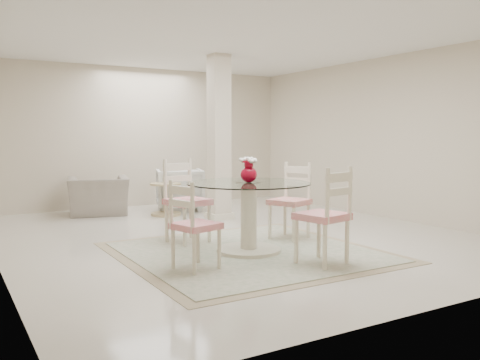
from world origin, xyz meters
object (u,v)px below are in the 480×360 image
side_table (166,200)px  red_vase (249,170)px  dining_chair_east (292,195)px  dining_chair_west (191,219)px  dining_chair_north (184,194)px  recliner_taupe (98,196)px  dining_table (249,217)px  armchair_white (180,189)px  dining_chair_south (328,209)px  column (219,138)px

side_table → red_vase: bearing=-94.5°
dining_chair_east → dining_chair_west: 2.04m
dining_chair_north → recliner_taupe: dining_chair_north is taller
dining_table → side_table: size_ratio=2.57×
recliner_taupe → armchair_white: bearing=-176.0°
dining_chair_east → dining_chair_south: (-0.54, -1.35, 0.02)m
column → dining_table: column is taller
armchair_white → recliner_taupe: bearing=9.1°
dining_chair_south → armchair_white: bearing=-106.1°
side_table → column: bearing=-51.2°
column → red_vase: (-0.88, -2.37, -0.37)m
dining_table → red_vase: (0.00, -0.00, 0.56)m
recliner_taupe → dining_chair_east: bearing=129.4°
column → side_table: 1.49m
column → dining_chair_east: (0.06, -1.96, -0.76)m
red_vase → recliner_taupe: 3.96m
armchair_white → side_table: 0.65m
dining_table → dining_chair_west: 1.02m
dining_chair_south → side_table: dining_chair_south is taller
dining_chair_west → side_table: (1.18, 3.56, -0.28)m
dining_chair_west → armchair_white: 4.32m
column → dining_chair_east: column is taller
dining_chair_east → recliner_taupe: dining_chair_east is taller
column → dining_chair_south: bearing=-98.3°
red_vase → dining_chair_west: red_vase is taller
dining_table → dining_chair_south: 1.04m
dining_chair_west → red_vase: bearing=-81.5°
dining_chair_east → dining_chair_south: 1.46m
red_vase → dining_chair_west: bearing=-156.8°
dining_table → dining_chair_north: dining_chair_north is taller
red_vase → side_table: (0.25, 3.16, -0.72)m
dining_chair_north → armchair_white: dining_chair_north is taller
dining_chair_north → dining_chair_south: 2.05m
side_table → dining_chair_east: bearing=-75.9°
armchair_white → dining_chair_west: bearing=86.1°
column → armchair_white: 1.57m
dining_chair_south → side_table: 4.12m
dining_chair_east → dining_chair_north: 1.44m
red_vase → dining_chair_north: bearing=113.0°
dining_table → recliner_taupe: bearing=101.0°
dining_chair_east → armchair_white: bearing=162.3°
dining_chair_north → dining_chair_west: 1.45m
dining_chair_east → dining_chair_south: size_ratio=0.96×
dining_chair_east → armchair_white: dining_chair_east is taller
dining_chair_west → recliner_taupe: (0.19, 4.23, -0.21)m
dining_chair_north → dining_chair_west: (-0.53, -1.35, -0.09)m
column → dining_chair_south: 3.43m
dining_table → side_table: dining_table is taller
dining_chair_north → dining_chair_south: (0.80, -1.89, -0.01)m
dining_chair_east → dining_chair_north: (-1.34, 0.53, 0.03)m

